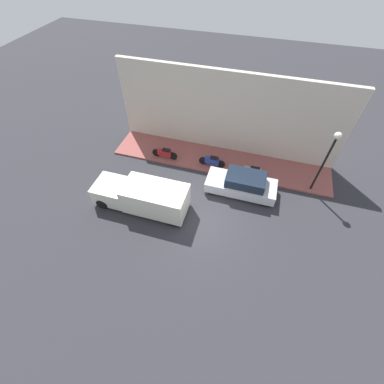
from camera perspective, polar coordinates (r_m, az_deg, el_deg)
The scene contains 9 objects.
ground_plane at distance 14.54m, azimuth 1.81°, elevation -5.97°, with size 60.00×60.00×0.00m, color #2D2D33.
sidewalk at distance 17.80m, azimuth 6.10°, elevation 6.94°, with size 2.63×14.58×0.12m.
building_facade at distance 17.33m, azimuth 7.94°, elevation 16.75°, with size 0.30×14.58×5.55m.
parked_car at distance 15.60m, azimuth 11.07°, elevation 1.76°, with size 1.65×4.15×1.41m.
delivery_van at distance 14.65m, azimuth -11.03°, elevation -0.86°, with size 1.80×5.40×1.76m.
motorcycle_red at distance 17.69m, azimuth -6.06°, elevation 8.63°, with size 0.30×1.78×0.74m.
scooter_silver at distance 16.68m, azimuth 13.24°, elevation 4.49°, with size 0.30×1.97×0.77m.
motorcycle_blue at distance 17.02m, azimuth 4.51°, elevation 6.88°, with size 0.30×1.76×0.76m.
streetlamp at distance 15.60m, azimuth 28.29°, elevation 7.96°, with size 0.38×0.38×4.13m.
Camera 1 is at (-8.14, -1.93, 11.89)m, focal length 24.00 mm.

